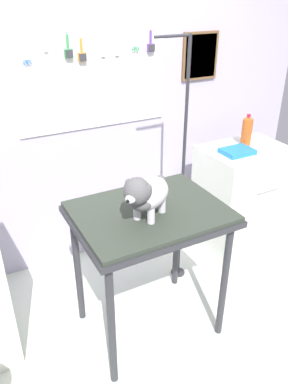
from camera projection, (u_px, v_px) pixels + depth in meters
name	position (u px, v px, depth m)	size (l,w,h in m)	color
ground	(167.00, 358.00, 2.39)	(4.40, 4.00, 0.04)	silver
rear_wall_panel	(84.00, 119.00, 2.83)	(4.00, 0.11, 2.30)	#B0A8C1
grooming_table	(150.00, 224.00, 2.23)	(0.87, 0.67, 0.90)	#2D2D33
grooming_arm	(182.00, 179.00, 2.67)	(0.30, 0.11, 1.79)	#2D2D33
dog	(146.00, 194.00, 2.02)	(0.37, 0.31, 0.29)	silver
cabinet_right	(241.00, 198.00, 3.24)	(0.68, 0.54, 0.89)	silver
soda_bottle	(247.00, 131.00, 3.04)	(0.08, 0.08, 0.26)	#BD531C
supply_tray	(237.00, 151.00, 2.93)	(0.24, 0.18, 0.04)	blue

